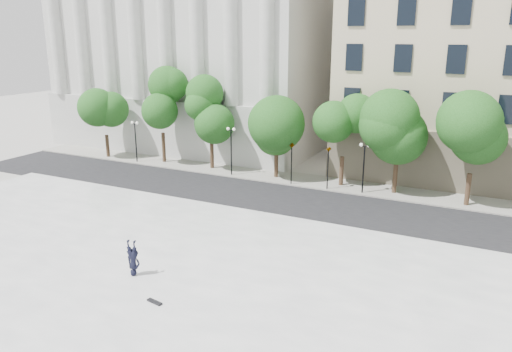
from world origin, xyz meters
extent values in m
plane|color=#A8A69F|center=(0.00, 0.00, 0.00)|extent=(160.00, 160.00, 0.00)
cube|color=white|center=(0.00, 3.00, 0.23)|extent=(44.00, 22.00, 0.45)
cube|color=black|center=(0.00, 18.00, 0.01)|extent=(60.00, 8.00, 0.02)
cube|color=#98958C|center=(0.00, 24.00, 0.06)|extent=(60.00, 4.00, 0.12)
cube|color=beige|center=(-17.00, 39.00, 12.50)|extent=(30.00, 26.00, 25.00)
cylinder|color=black|center=(0.04, 22.30, 1.75)|extent=(0.10, 0.10, 3.50)
imported|color=black|center=(0.04, 22.30, 3.86)|extent=(0.69, 1.84, 0.73)
cylinder|color=black|center=(3.29, 22.30, 1.75)|extent=(0.10, 0.10, 3.50)
imported|color=black|center=(3.29, 22.30, 3.85)|extent=(0.40, 1.72, 0.69)
imported|color=black|center=(-0.46, 2.30, 0.72)|extent=(1.02, 2.04, 0.53)
cube|color=black|center=(2.21, 0.54, 0.49)|extent=(0.87, 0.36, 0.09)
cylinder|color=#382619|center=(-21.19, 23.02, 1.21)|extent=(0.36, 0.36, 2.42)
sphere|color=#184112|center=(-21.19, 23.02, 4.49)|extent=(3.46, 3.46, 3.46)
cylinder|color=#382619|center=(-14.51, 23.83, 1.54)|extent=(0.36, 0.36, 3.08)
sphere|color=#184112|center=(-14.51, 23.83, 5.73)|extent=(3.51, 3.51, 3.51)
cylinder|color=#382619|center=(-8.90, 23.92, 1.61)|extent=(0.36, 0.36, 3.21)
sphere|color=#184112|center=(-8.90, 23.92, 5.97)|extent=(3.43, 3.43, 3.43)
cylinder|color=#382619|center=(-2.06, 23.79, 1.34)|extent=(0.36, 0.36, 2.68)
sphere|color=#184112|center=(-2.06, 23.79, 4.97)|extent=(4.56, 4.56, 4.56)
cylinder|color=#382619|center=(3.98, 23.94, 1.29)|extent=(0.36, 0.36, 2.59)
sphere|color=#184112|center=(3.98, 23.94, 4.81)|extent=(3.46, 3.46, 3.46)
cylinder|color=#382619|center=(8.50, 23.81, 1.38)|extent=(0.36, 0.36, 2.75)
sphere|color=#184112|center=(8.50, 23.81, 5.11)|extent=(4.17, 4.17, 4.17)
cylinder|color=#382619|center=(14.04, 23.14, 1.27)|extent=(0.36, 0.36, 2.55)
sphere|color=#184112|center=(14.04, 23.14, 4.73)|extent=(3.96, 3.96, 3.96)
cylinder|color=black|center=(-17.01, 22.60, 2.00)|extent=(0.12, 0.12, 3.99)
cube|color=black|center=(-17.01, 22.60, 3.99)|extent=(0.60, 0.06, 0.06)
sphere|color=white|center=(-17.31, 22.60, 4.09)|extent=(0.28, 0.28, 0.28)
sphere|color=white|center=(-16.71, 22.60, 4.09)|extent=(0.28, 0.28, 0.28)
cylinder|color=black|center=(-6.02, 22.60, 2.13)|extent=(0.12, 0.12, 4.27)
cube|color=black|center=(-6.02, 22.60, 4.27)|extent=(0.60, 0.06, 0.06)
sphere|color=white|center=(-6.32, 22.60, 4.37)|extent=(0.28, 0.28, 0.28)
sphere|color=white|center=(-5.72, 22.60, 4.37)|extent=(0.28, 0.28, 0.28)
cylinder|color=black|center=(6.19, 22.60, 1.99)|extent=(0.12, 0.12, 3.97)
cube|color=black|center=(6.19, 22.60, 3.97)|extent=(0.60, 0.06, 0.06)
sphere|color=white|center=(5.89, 22.60, 4.07)|extent=(0.28, 0.28, 0.28)
sphere|color=white|center=(6.49, 22.60, 4.07)|extent=(0.28, 0.28, 0.28)
camera|label=1|loc=(15.74, -15.95, 12.50)|focal=35.00mm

